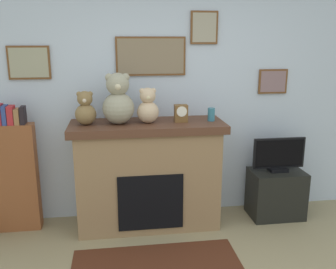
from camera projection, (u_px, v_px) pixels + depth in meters
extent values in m
cube|color=silver|center=(172.00, 100.00, 4.17)|extent=(5.20, 0.12, 2.60)
cube|color=brown|center=(151.00, 56.00, 3.95)|extent=(0.74, 0.02, 0.40)
cube|color=#806C54|center=(151.00, 56.00, 3.94)|extent=(0.70, 0.00, 0.36)
cube|color=brown|center=(273.00, 81.00, 4.20)|extent=(0.33, 0.02, 0.27)
cube|color=slate|center=(273.00, 82.00, 4.19)|extent=(0.29, 0.00, 0.23)
cube|color=brown|center=(204.00, 28.00, 3.95)|extent=(0.29, 0.02, 0.34)
cube|color=#9F9682|center=(204.00, 28.00, 3.94)|extent=(0.25, 0.00, 0.30)
cube|color=brown|center=(29.00, 63.00, 3.79)|extent=(0.42, 0.02, 0.34)
cube|color=#9E9A7F|center=(29.00, 63.00, 3.78)|extent=(0.38, 0.00, 0.30)
cube|color=#92704E|center=(148.00, 178.00, 4.00)|extent=(1.46, 0.56, 1.05)
cube|color=#543222|center=(147.00, 126.00, 3.86)|extent=(1.58, 0.62, 0.08)
cube|color=black|center=(151.00, 203.00, 3.76)|extent=(0.66, 0.02, 0.58)
cube|color=brown|center=(16.00, 178.00, 3.87)|extent=(0.45, 0.16, 1.14)
cube|color=#A82730|center=(0.00, 114.00, 3.70)|extent=(0.04, 0.13, 0.21)
cube|color=#2F4488|center=(5.00, 115.00, 3.70)|extent=(0.04, 0.13, 0.19)
cube|color=#B5262D|center=(11.00, 115.00, 3.71)|extent=(0.06, 0.13, 0.19)
cube|color=#96673F|center=(18.00, 116.00, 3.72)|extent=(0.05, 0.13, 0.16)
cube|color=black|center=(23.00, 115.00, 3.73)|extent=(0.04, 0.13, 0.18)
cube|color=black|center=(276.00, 193.00, 4.24)|extent=(0.58, 0.40, 0.54)
cube|color=black|center=(278.00, 169.00, 4.17)|extent=(0.20, 0.14, 0.04)
cube|color=black|center=(279.00, 153.00, 4.12)|extent=(0.58, 0.03, 0.34)
cube|color=black|center=(280.00, 153.00, 4.10)|extent=(0.54, 0.00, 0.30)
cylinder|color=teal|center=(211.00, 114.00, 3.90)|extent=(0.07, 0.07, 0.14)
cube|color=brown|center=(181.00, 113.00, 3.85)|extent=(0.13, 0.09, 0.18)
cylinder|color=white|center=(182.00, 112.00, 3.80)|extent=(0.11, 0.01, 0.11)
sphere|color=olive|center=(86.00, 114.00, 3.72)|extent=(0.21, 0.21, 0.21)
sphere|color=olive|center=(85.00, 99.00, 3.68)|extent=(0.15, 0.15, 0.15)
sphere|color=olive|center=(79.00, 94.00, 3.66)|extent=(0.05, 0.05, 0.05)
sphere|color=olive|center=(90.00, 94.00, 3.67)|extent=(0.05, 0.05, 0.05)
sphere|color=beige|center=(84.00, 100.00, 3.62)|extent=(0.05, 0.05, 0.05)
sphere|color=gray|center=(118.00, 108.00, 3.75)|extent=(0.32, 0.32, 0.32)
sphere|color=gray|center=(118.00, 84.00, 3.69)|extent=(0.23, 0.23, 0.23)
sphere|color=gray|center=(109.00, 77.00, 3.66)|extent=(0.08, 0.08, 0.08)
sphere|color=gray|center=(126.00, 77.00, 3.68)|extent=(0.08, 0.08, 0.08)
sphere|color=beige|center=(118.00, 87.00, 3.60)|extent=(0.07, 0.07, 0.07)
sphere|color=#CFB08E|center=(148.00, 112.00, 3.80)|extent=(0.22, 0.22, 0.22)
sphere|color=#CFB08E|center=(148.00, 96.00, 3.76)|extent=(0.16, 0.16, 0.16)
sphere|color=#CFB08E|center=(142.00, 91.00, 3.74)|extent=(0.06, 0.06, 0.06)
sphere|color=#CFB08E|center=(153.00, 91.00, 3.75)|extent=(0.06, 0.06, 0.06)
sphere|color=beige|center=(148.00, 97.00, 3.70)|extent=(0.05, 0.05, 0.05)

